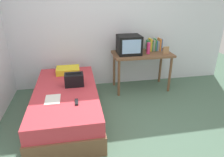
{
  "coord_description": "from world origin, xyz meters",
  "views": [
    {
      "loc": [
        -0.69,
        -2.13,
        1.92
      ],
      "look_at": [
        -0.11,
        1.04,
        0.51
      ],
      "focal_mm": 32.67,
      "sensor_mm": 36.0,
      "label": 1
    }
  ],
  "objects": [
    {
      "name": "water_bottle",
      "position": [
        0.7,
        1.52,
        0.88
      ],
      "size": [
        0.07,
        0.07,
        0.22
      ],
      "primitive_type": "cylinder",
      "color": "#E53372",
      "rests_on": "desk"
    },
    {
      "name": "remote_dark",
      "position": [
        -0.73,
        0.36,
        0.5
      ],
      "size": [
        0.04,
        0.16,
        0.02
      ],
      "primitive_type": "cube",
      "color": "black",
      "rests_on": "bed"
    },
    {
      "name": "bed",
      "position": [
        -0.89,
        0.81,
        0.24
      ],
      "size": [
        1.0,
        2.0,
        0.49
      ],
      "color": "brown",
      "rests_on": "ground"
    },
    {
      "name": "desk",
      "position": [
        0.6,
        1.59,
        0.67
      ],
      "size": [
        1.16,
        0.6,
        0.77
      ],
      "color": "brown",
      "rests_on": "ground"
    },
    {
      "name": "tv",
      "position": [
        0.32,
        1.59,
        0.95
      ],
      "size": [
        0.44,
        0.39,
        0.36
      ],
      "color": "black",
      "rests_on": "desk"
    },
    {
      "name": "wall_back",
      "position": [
        0.0,
        2.0,
        1.3
      ],
      "size": [
        5.2,
        0.1,
        2.6
      ],
      "primitive_type": "cube",
      "color": "silver",
      "rests_on": "ground"
    },
    {
      "name": "pillow",
      "position": [
        -0.86,
        1.5,
        0.54
      ],
      "size": [
        0.42,
        0.31,
        0.11
      ],
      "primitive_type": "cube",
      "color": "yellow",
      "rests_on": "bed"
    },
    {
      "name": "book_row",
      "position": [
        0.89,
        1.72,
        0.88
      ],
      "size": [
        0.3,
        0.17,
        0.25
      ],
      "color": "#337F47",
      "rests_on": "desk"
    },
    {
      "name": "magazine",
      "position": [
        -1.06,
        0.51,
        0.49
      ],
      "size": [
        0.21,
        0.29,
        0.01
      ],
      "primitive_type": "cube",
      "color": "white",
      "rests_on": "bed"
    },
    {
      "name": "ground_plane",
      "position": [
        0.0,
        0.0,
        0.0
      ],
      "size": [
        8.0,
        8.0,
        0.0
      ],
      "primitive_type": "plane",
      "color": "#4C6B56"
    },
    {
      "name": "picture_frame",
      "position": [
        1.03,
        1.44,
        0.84
      ],
      "size": [
        0.11,
        0.02,
        0.15
      ],
      "primitive_type": "cube",
      "color": "#9E754C",
      "rests_on": "desk"
    },
    {
      "name": "handbag",
      "position": [
        -0.75,
        0.93,
        0.59
      ],
      "size": [
        0.3,
        0.2,
        0.22
      ],
      "color": "black",
      "rests_on": "bed"
    }
  ]
}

